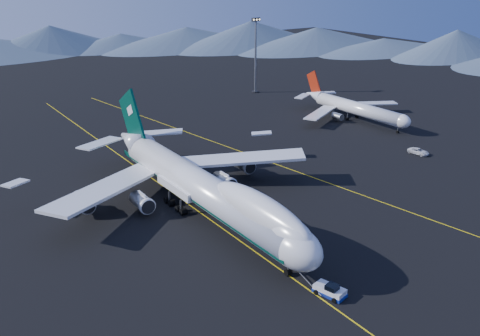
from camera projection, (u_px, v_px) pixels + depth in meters
ground at (203, 215)px, 104.64m from camera, size 500.00×500.00×0.00m
taxiway_line_main at (203, 215)px, 104.64m from camera, size 0.25×220.00×0.01m
taxiway_line_side at (290, 169)px, 128.11m from camera, size 28.08×198.09×0.01m
boeing_747 at (202, 187)px, 102.61m from camera, size 59.62×72.43×19.37m
pushback_tug at (330, 291)px, 78.80m from camera, size 3.65×5.24×2.09m
second_jet at (354, 108)px, 168.37m from camera, size 39.67×44.82×12.76m
service_van at (419, 151)px, 138.11m from camera, size 3.23×5.74×1.51m
floodlight_mast at (256, 55)px, 201.70m from camera, size 3.45×2.59×27.90m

